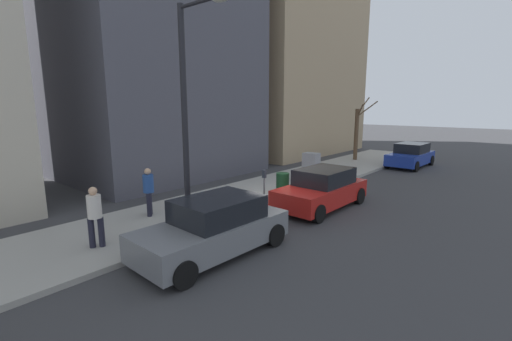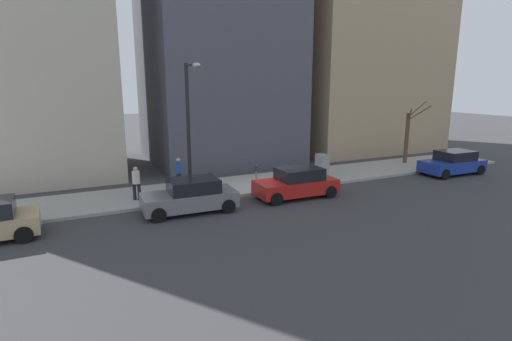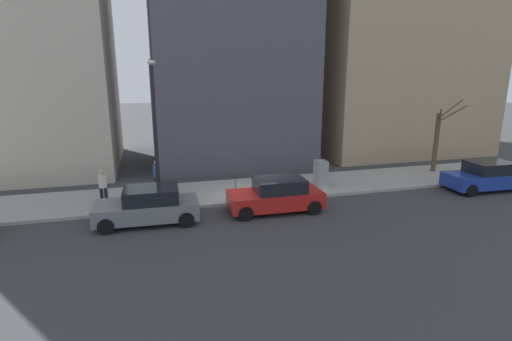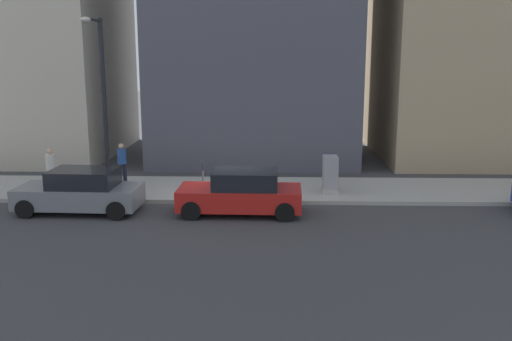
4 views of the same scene
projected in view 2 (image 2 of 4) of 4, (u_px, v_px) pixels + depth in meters
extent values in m
plane|color=#38383A|center=(277.00, 192.00, 21.38)|extent=(120.00, 120.00, 0.00)
cube|color=#9E9B93|center=(261.00, 183.00, 23.12)|extent=(4.00, 36.00, 0.15)
cube|color=#1E389E|center=(452.00, 166.00, 25.51)|extent=(1.93, 4.25, 0.70)
cube|color=black|center=(455.00, 155.00, 25.45)|extent=(1.67, 2.25, 0.60)
cylinder|color=black|center=(445.00, 174.00, 24.19)|extent=(0.24, 0.65, 0.64)
cylinder|color=black|center=(423.00, 169.00, 25.71)|extent=(0.24, 0.65, 0.64)
cylinder|color=black|center=(480.00, 170.00, 25.41)|extent=(0.24, 0.65, 0.64)
cylinder|color=black|center=(457.00, 165.00, 26.93)|extent=(0.24, 0.65, 0.64)
cube|color=red|center=(296.00, 186.00, 20.39)|extent=(1.90, 4.24, 0.70)
cube|color=black|center=(299.00, 174.00, 20.33)|extent=(1.65, 2.24, 0.60)
cylinder|color=black|center=(276.00, 199.00, 19.07)|extent=(0.24, 0.65, 0.64)
cylinder|color=black|center=(261.00, 190.00, 20.58)|extent=(0.24, 0.65, 0.64)
cylinder|color=black|center=(330.00, 192.00, 20.31)|extent=(0.24, 0.65, 0.64)
cylinder|color=black|center=(313.00, 184.00, 21.82)|extent=(0.24, 0.65, 0.64)
cube|color=slate|center=(190.00, 200.00, 18.07)|extent=(1.95, 4.26, 0.70)
cube|color=black|center=(193.00, 185.00, 18.01)|extent=(1.68, 2.26, 0.60)
cylinder|color=black|center=(159.00, 215.00, 16.76)|extent=(0.24, 0.65, 0.64)
cylinder|color=black|center=(152.00, 204.00, 18.28)|extent=(0.24, 0.65, 0.64)
cylinder|color=black|center=(228.00, 206.00, 17.97)|extent=(0.24, 0.65, 0.64)
cylinder|color=black|center=(216.00, 196.00, 19.49)|extent=(0.24, 0.65, 0.64)
cylinder|color=black|center=(24.00, 235.00, 14.61)|extent=(0.23, 0.64, 0.64)
cylinder|color=black|center=(26.00, 221.00, 16.09)|extent=(0.23, 0.64, 0.64)
cylinder|color=slate|center=(256.00, 180.00, 21.19)|extent=(0.07, 0.07, 1.05)
cube|color=#2D333D|center=(256.00, 168.00, 21.05)|extent=(0.14, 0.10, 0.30)
cube|color=#A8A399|center=(322.00, 176.00, 24.06)|extent=(0.83, 0.61, 0.18)
cube|color=#939399|center=(322.00, 165.00, 23.90)|extent=(0.75, 0.55, 1.25)
cylinder|color=black|center=(188.00, 133.00, 19.18)|extent=(0.18, 0.18, 6.50)
cylinder|color=black|center=(191.00, 65.00, 17.80)|extent=(1.60, 0.10, 0.10)
ellipsoid|color=beige|center=(196.00, 65.00, 17.10)|extent=(0.56, 0.32, 0.20)
cylinder|color=brown|center=(407.00, 138.00, 28.25)|extent=(0.28, 0.28, 3.53)
cylinder|color=brown|center=(410.00, 115.00, 27.62)|extent=(0.57, 0.37, 0.95)
cylinder|color=brown|center=(418.00, 109.00, 27.99)|extent=(0.26, 1.41, 1.11)
cylinder|color=brown|center=(420.00, 113.00, 27.62)|extent=(0.96, 1.16, 1.06)
cylinder|color=#14381E|center=(282.00, 177.00, 22.37)|extent=(0.56, 0.56, 0.90)
cylinder|color=#1E1E2D|center=(178.00, 181.00, 21.52)|extent=(0.16, 0.16, 0.82)
cylinder|color=#1E1E2D|center=(180.00, 180.00, 21.75)|extent=(0.16, 0.16, 0.82)
cylinder|color=#23478C|center=(179.00, 168.00, 21.48)|extent=(0.36, 0.36, 0.62)
sphere|color=tan|center=(178.00, 160.00, 21.39)|extent=(0.22, 0.22, 0.22)
cylinder|color=#1E1E2D|center=(134.00, 192.00, 19.46)|extent=(0.16, 0.16, 0.82)
cylinder|color=#1E1E2D|center=(139.00, 192.00, 19.44)|extent=(0.16, 0.16, 0.82)
cylinder|color=silver|center=(136.00, 177.00, 19.29)|extent=(0.36, 0.36, 0.62)
sphere|color=tan|center=(135.00, 169.00, 19.20)|extent=(0.22, 0.22, 0.22)
cube|color=tan|center=(348.00, 34.00, 35.31)|extent=(12.61, 12.61, 19.85)
cube|color=#4C4C56|center=(216.00, 25.00, 28.78)|extent=(10.05, 10.05, 19.59)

